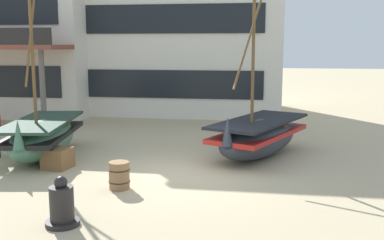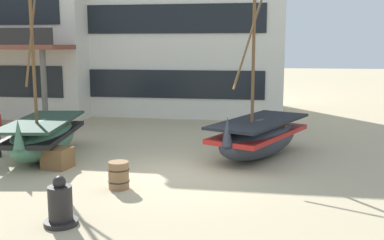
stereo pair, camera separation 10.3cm
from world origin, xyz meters
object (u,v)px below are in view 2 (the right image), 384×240
at_px(fishing_boat_centre_large, 43,136).
at_px(wooden_barrel, 119,175).
at_px(cargo_crate, 58,158).
at_px(harbor_building_main, 182,22).
at_px(fishing_boat_near_left, 259,136).
at_px(harbor_building_annex, 19,45).
at_px(capstan_winch, 60,206).

distance_m(fishing_boat_centre_large, wooden_barrel, 4.51).
bearing_deg(cargo_crate, harbor_building_main, 83.46).
bearing_deg(fishing_boat_near_left, harbor_building_annex, 146.98).
relative_size(fishing_boat_near_left, fishing_boat_centre_large, 1.04).
xyz_separation_m(capstan_winch, wooden_barrel, (0.41, 2.48, -0.06)).
distance_m(capstan_winch, harbor_building_main, 17.19).
xyz_separation_m(cargo_crate, harbor_building_annex, (-7.28, 10.92, 3.26)).
height_order(cargo_crate, harbor_building_annex, harbor_building_annex).
distance_m(fishing_boat_near_left, cargo_crate, 6.33).
xyz_separation_m(fishing_boat_centre_large, wooden_barrel, (3.48, -2.84, -0.33)).
xyz_separation_m(capstan_winch, cargo_crate, (-2.00, 4.08, -0.11)).
xyz_separation_m(harbor_building_main, harbor_building_annex, (-8.71, -1.60, -1.27)).
xyz_separation_m(fishing_boat_near_left, harbor_building_main, (-4.41, 10.12, 4.15)).
height_order(wooden_barrel, harbor_building_main, harbor_building_main).
relative_size(capstan_winch, harbor_building_annex, 0.11).
distance_m(cargo_crate, harbor_building_annex, 13.52).
bearing_deg(wooden_barrel, harbor_building_annex, 127.70).
distance_m(fishing_boat_near_left, harbor_building_main, 11.80).
relative_size(wooden_barrel, harbor_building_annex, 0.07).
bearing_deg(cargo_crate, fishing_boat_near_left, 22.30).
bearing_deg(harbor_building_annex, harbor_building_main, 10.39).
bearing_deg(harbor_building_main, fishing_boat_centre_large, -102.58).
distance_m(harbor_building_main, harbor_building_annex, 8.95).
relative_size(cargo_crate, harbor_building_annex, 0.08).
distance_m(fishing_boat_centre_large, cargo_crate, 1.69).
bearing_deg(fishing_boat_centre_large, fishing_boat_near_left, 9.46).
bearing_deg(wooden_barrel, harbor_building_main, 93.92).
distance_m(fishing_boat_near_left, wooden_barrel, 5.28).
bearing_deg(fishing_boat_centre_large, harbor_building_annex, 122.62).
relative_size(fishing_boat_centre_large, cargo_crate, 8.19).
xyz_separation_m(fishing_boat_centre_large, harbor_building_main, (2.52, 11.28, 4.15)).
bearing_deg(cargo_crate, wooden_barrel, -33.62).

